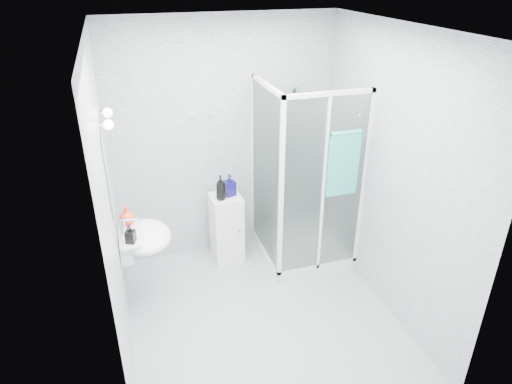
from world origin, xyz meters
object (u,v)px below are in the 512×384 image
object	(u,v)px
wall_basin	(143,238)
soap_dispenser_black	(130,234)
shower_enclosure	(299,226)
shampoo_bottle_b	(229,185)
storage_cabinet	(227,228)
shampoo_bottle_a	(221,188)
soap_dispenser_orange	(127,216)
hand_towel	(344,162)

from	to	relation	value
wall_basin	soap_dispenser_black	size ratio (longest dim) A/B	3.31
shower_enclosure	shampoo_bottle_b	xyz separation A→B (m)	(-0.69, 0.31, 0.45)
storage_cabinet	shampoo_bottle_a	xyz separation A→B (m)	(-0.06, -0.04, 0.52)
shampoo_bottle_b	shower_enclosure	bearing A→B (deg)	-23.87
storage_cabinet	soap_dispenser_orange	bearing A→B (deg)	-159.40
hand_towel	shampoo_bottle_b	distance (m)	1.25
soap_dispenser_black	soap_dispenser_orange	bearing A→B (deg)	91.86
shampoo_bottle_b	shampoo_bottle_a	bearing A→B (deg)	-149.22
shampoo_bottle_a	hand_towel	bearing A→B (deg)	-31.35
shampoo_bottle_b	soap_dispenser_black	xyz separation A→B (m)	(-1.07, -0.78, 0.05)
wall_basin	storage_cabinet	size ratio (longest dim) A/B	0.72
soap_dispenser_orange	storage_cabinet	bearing A→B (deg)	23.02
shampoo_bottle_a	soap_dispenser_orange	xyz separation A→B (m)	(-0.97, -0.39, 0.04)
soap_dispenser_black	wall_basin	bearing A→B (deg)	57.15
soap_dispenser_orange	soap_dispenser_black	world-z (taller)	soap_dispenser_orange
shower_enclosure	shampoo_bottle_b	bearing A→B (deg)	156.13
shower_enclosure	hand_towel	bearing A→B (deg)	-57.96
wall_basin	shampoo_bottle_a	xyz separation A→B (m)	(0.85, 0.56, 0.12)
storage_cabinet	shower_enclosure	bearing A→B (deg)	-23.43
wall_basin	soap_dispenser_black	bearing A→B (deg)	-122.85
shampoo_bottle_b	hand_towel	bearing A→B (deg)	-36.90
shower_enclosure	wall_basin	size ratio (longest dim) A/B	3.57
shampoo_bottle_a	shower_enclosure	bearing A→B (deg)	-16.66
soap_dispenser_orange	shampoo_bottle_b	bearing A→B (deg)	22.99
shampoo_bottle_a	shampoo_bottle_b	bearing A→B (deg)	30.78
soap_dispenser_black	shampoo_bottle_b	bearing A→B (deg)	36.12
wall_basin	soap_dispenser_orange	bearing A→B (deg)	123.87
shampoo_bottle_a	soap_dispenser_black	bearing A→B (deg)	-143.31
shower_enclosure	storage_cabinet	xyz separation A→B (m)	(-0.74, 0.28, -0.06)
hand_towel	soap_dispenser_orange	bearing A→B (deg)	172.93
soap_dispenser_orange	wall_basin	bearing A→B (deg)	-56.13
shampoo_bottle_a	soap_dispenser_orange	distance (m)	1.04
shower_enclosure	soap_dispenser_orange	size ratio (longest dim) A/B	11.06
soap_dispenser_orange	soap_dispenser_black	xyz separation A→B (m)	(0.01, -0.32, -0.01)
storage_cabinet	hand_towel	size ratio (longest dim) A/B	1.19
wall_basin	shampoo_bottle_a	distance (m)	1.03
shower_enclosure	shampoo_bottle_a	bearing A→B (deg)	163.34
shower_enclosure	storage_cabinet	world-z (taller)	shower_enclosure
soap_dispenser_orange	soap_dispenser_black	distance (m)	0.32
shampoo_bottle_b	soap_dispenser_orange	size ratio (longest dim) A/B	1.33
shower_enclosure	storage_cabinet	bearing A→B (deg)	158.99
wall_basin	shampoo_bottle_b	world-z (taller)	shampoo_bottle_b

